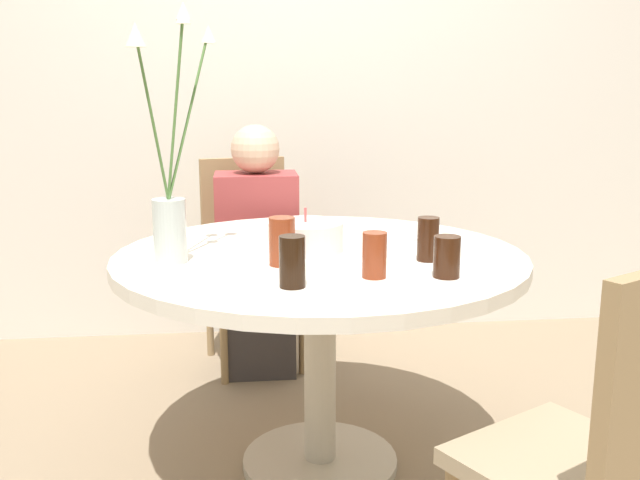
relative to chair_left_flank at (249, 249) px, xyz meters
name	(u,v)px	position (x,y,z in m)	size (l,w,h in m)	color
ground_plane	(320,465)	(0.21, -0.98, -0.51)	(16.00, 16.00, 0.00)	#89755B
wall_back	(288,68)	(0.21, 0.40, 0.79)	(8.00, 0.05, 2.60)	silver
dining_table	(320,289)	(0.21, -0.98, 0.09)	(1.26, 1.26, 0.72)	silver
chair_left_flank	(249,249)	(0.00, 0.00, 0.00)	(0.47, 0.47, 0.91)	#9E896B
chair_far_back	(605,446)	(0.69, -1.85, 0.00)	(0.54, 0.54, 0.91)	#9E896B
birthday_cake	(306,236)	(0.17, -0.95, 0.25)	(0.23, 0.23, 0.14)	white
flower_vase	(170,183)	(-0.23, -1.04, 0.44)	(0.23, 0.28, 0.74)	silver
side_plate	(392,238)	(0.47, -0.81, 0.21)	(0.17, 0.17, 0.01)	silver
drink_glass_0	(374,255)	(0.32, -1.28, 0.27)	(0.07, 0.07, 0.12)	maroon
drink_glass_1	(292,262)	(0.10, -1.35, 0.27)	(0.07, 0.07, 0.13)	black
drink_glass_2	(282,241)	(0.08, -1.12, 0.28)	(0.08, 0.08, 0.14)	maroon
drink_glass_3	(428,239)	(0.51, -1.11, 0.27)	(0.06, 0.06, 0.13)	#33190C
drink_glass_4	(447,257)	(0.51, -1.30, 0.26)	(0.07, 0.07, 0.11)	#33190C
person_woman	(257,259)	(0.03, -0.16, -0.01)	(0.34, 0.24, 1.07)	#383333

